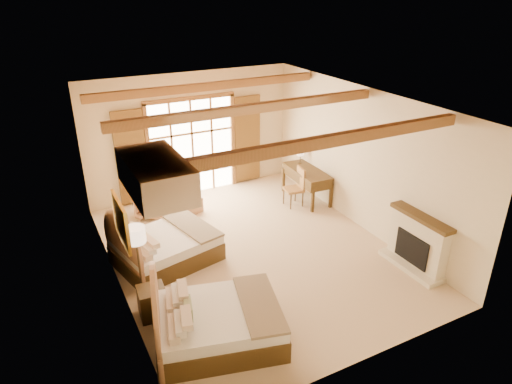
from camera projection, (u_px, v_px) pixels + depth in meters
floor at (252, 251)px, 9.67m from camera, size 7.00×7.00×0.00m
wall_back at (191, 134)px, 11.82m from camera, size 5.50×0.00×5.50m
wall_left at (110, 212)px, 7.85m from camera, size 0.00×7.00×7.00m
wall_right at (362, 160)px, 10.15m from camera, size 0.00×7.00×7.00m
ceiling at (252, 102)px, 8.33m from camera, size 7.00×7.00×0.00m
ceiling_beams at (252, 108)px, 8.38m from camera, size 5.39×4.60×0.18m
french_doors at (193, 148)px, 11.92m from camera, size 3.95×0.08×2.60m
fireplace at (417, 245)px, 8.93m from camera, size 0.46×1.40×1.16m
painting at (121, 222)px, 7.20m from camera, size 0.06×0.95×0.75m
canopy_valance at (155, 175)px, 5.82m from camera, size 0.70×1.40×0.45m
bed_near at (210, 323)px, 7.06m from camera, size 2.30×1.91×1.29m
bed_far at (159, 246)px, 9.13m from camera, size 2.21×1.83×1.26m
nightstand at (152, 302)px, 7.71m from camera, size 0.48×0.48×0.54m
floor_lamp at (136, 240)px, 7.52m from camera, size 0.33×0.33×1.56m
armchair at (154, 202)px, 11.02m from camera, size 1.05×1.06×0.70m
ottoman at (189, 205)px, 11.28m from camera, size 0.64×0.64×0.36m
desk at (306, 183)px, 11.83m from camera, size 0.74×1.56×0.82m
desk_chair at (294, 194)px, 11.56m from camera, size 0.50×0.50×1.00m
desk_lamp at (300, 153)px, 12.01m from camera, size 0.18×0.18×0.37m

